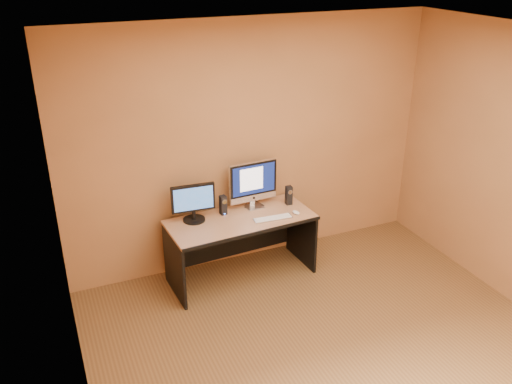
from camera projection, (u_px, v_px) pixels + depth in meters
floor at (345, 367)px, 4.51m from camera, size 4.00×4.00×0.00m
walls at (357, 230)px, 3.97m from camera, size 4.00×4.00×2.60m
ceiling at (373, 49)px, 3.43m from camera, size 4.00×4.00×0.00m
desk at (241, 248)px, 5.61m from camera, size 1.52×0.73×0.68m
imac at (254, 185)px, 5.60m from camera, size 0.54×0.22×0.51m
second_monitor at (193, 203)px, 5.35m from camera, size 0.46×0.25×0.39m
speaker_left at (223, 205)px, 5.52m from camera, size 0.07×0.07×0.20m
speaker_right at (289, 195)px, 5.73m from camera, size 0.06×0.07×0.20m
keyboard at (273, 218)px, 5.46m from camera, size 0.40×0.13×0.02m
mouse at (296, 212)px, 5.56m from camera, size 0.07×0.10×0.03m
cable_a at (259, 202)px, 5.80m from camera, size 0.06×0.20×0.01m
cable_b at (246, 204)px, 5.76m from camera, size 0.09×0.15×0.01m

